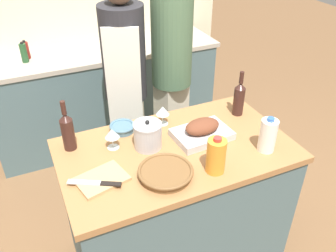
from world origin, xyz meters
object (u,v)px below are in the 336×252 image
wicker_basket (166,172)px  cutting_board (102,179)px  milk_jug (268,135)px  person_cook_aproned (125,80)px  mixing_bowl (122,127)px  condiment_bottle_short (24,53)px  juice_jug (216,156)px  wine_glass_right (112,134)px  condiment_bottle_tall (26,50)px  condiment_bottle_extra (129,35)px  roasting_pan (202,131)px  stock_pot (148,135)px  wine_bottle_dark (239,98)px  knife_chef (96,183)px  person_cook_guest (172,66)px  wine_glass_left (163,111)px  wine_bottle_green (68,131)px

wicker_basket → cutting_board: 0.32m
milk_jug → person_cook_aproned: person_cook_aproned is taller
mixing_bowl → condiment_bottle_short: bearing=108.4°
juice_jug → mixing_bowl: bearing=120.6°
wine_glass_right → condiment_bottle_tall: condiment_bottle_tall is taller
mixing_bowl → person_cook_aproned: (0.21, 0.58, 0.01)m
mixing_bowl → condiment_bottle_extra: (0.51, 1.34, 0.08)m
condiment_bottle_tall → roasting_pan: bearing=-63.5°
stock_pot → wine_bottle_dark: 0.67m
condiment_bottle_tall → condiment_bottle_extra: bearing=-1.2°
knife_chef → condiment_bottle_short: condiment_bottle_short is taller
person_cook_guest → wine_glass_left: bearing=-139.9°
wine_bottle_dark → roasting_pan: bearing=-157.5°
mixing_bowl → condiment_bottle_extra: bearing=69.1°
cutting_board → person_cook_guest: person_cook_guest is taller
mixing_bowl → wine_bottle_dark: size_ratio=0.52×
condiment_bottle_tall → condiment_bottle_extra: (0.92, -0.02, 0.01)m
wicker_basket → juice_jug: size_ratio=1.36×
wine_glass_right → stock_pot: bearing=-21.0°
person_cook_aproned → cutting_board: bearing=-93.3°
juice_jug → condiment_bottle_short: size_ratio=1.19×
condiment_bottle_extra → stock_pot: bearing=-105.4°
stock_pot → wine_bottle_green: (-0.41, 0.17, 0.04)m
roasting_pan → condiment_bottle_extra: (0.11, 1.60, 0.06)m
wine_bottle_green → person_cook_aproned: size_ratio=0.18×
person_cook_aproned → wicker_basket: bearing=-75.9°
mixing_bowl → condiment_bottle_tall: condiment_bottle_tall is taller
wine_bottle_green → stock_pot: bearing=-22.3°
wine_glass_left → wine_bottle_green: bearing=-178.3°
person_cook_aproned → person_cook_guest: size_ratio=0.95×
roasting_pan → wicker_basket: (-0.33, -0.23, -0.02)m
wine_bottle_dark → condiment_bottle_extra: bearing=99.1°
cutting_board → juice_jug: 0.59m
wine_glass_left → cutting_board: bearing=-144.0°
roasting_pan → knife_chef: (-0.67, -0.16, -0.02)m
condiment_bottle_short → condiment_bottle_extra: condiment_bottle_extra is taller
wicker_basket → wine_bottle_dark: (0.68, 0.37, 0.09)m
roasting_pan → wicker_basket: roasting_pan is taller
mixing_bowl → knife_chef: bearing=-123.0°
mixing_bowl → roasting_pan: bearing=-32.5°
roasting_pan → cutting_board: size_ratio=1.22×
wine_glass_left → condiment_bottle_extra: condiment_bottle_extra is taller
cutting_board → condiment_bottle_tall: 1.76m
wicker_basket → mixing_bowl: bearing=98.4°
juice_jug → wine_bottle_green: bearing=142.1°
roasting_pan → wine_bottle_green: (-0.73, 0.21, 0.07)m
cutting_board → juice_jug: juice_jug is taller
juice_jug → knife_chef: size_ratio=0.84×
milk_jug → wine_bottle_dark: size_ratio=0.70×
milk_jug → condiment_bottle_short: bearing=121.5°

